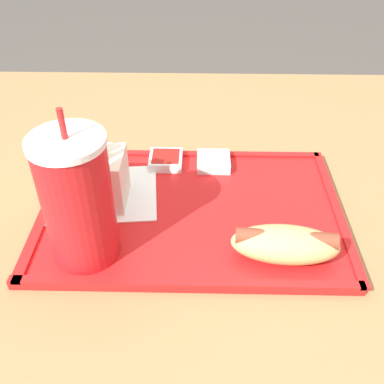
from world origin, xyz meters
name	(u,v)px	position (x,y,z in m)	size (l,w,h in m)	color
dining_table	(190,365)	(0.00, 0.00, 0.38)	(1.35, 1.01, 0.77)	olive
food_tray	(192,211)	(0.00, -0.01, 0.77)	(0.43, 0.29, 0.01)	red
paper_napkin	(104,194)	(0.13, -0.04, 0.78)	(0.17, 0.15, 0.00)	white
soda_cup	(78,200)	(0.13, 0.08, 0.86)	(0.09, 0.09, 0.20)	red
hot_dog_far	(285,244)	(-0.12, 0.08, 0.80)	(0.14, 0.07, 0.04)	tan
fries_carton	(94,178)	(0.13, -0.03, 0.82)	(0.09, 0.07, 0.12)	silver
sauce_cup_mayo	(214,161)	(-0.04, -0.12, 0.79)	(0.05, 0.05, 0.02)	silver
sauce_cup_ketchup	(166,160)	(0.04, -0.12, 0.79)	(0.05, 0.05, 0.02)	silver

